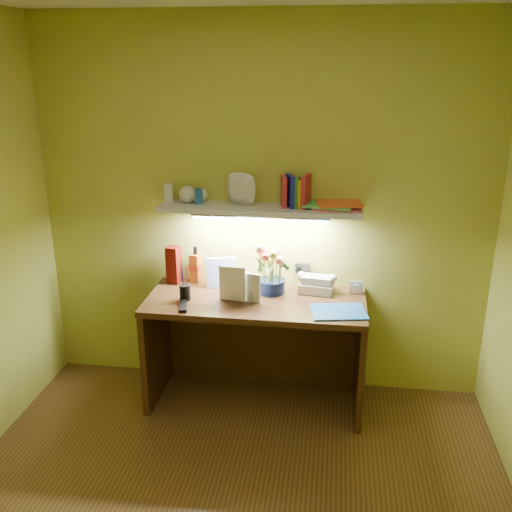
{
  "coord_description": "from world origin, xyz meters",
  "views": [
    {
      "loc": [
        0.47,
        -2.12,
        2.2
      ],
      "look_at": [
        -0.02,
        1.35,
        0.99
      ],
      "focal_mm": 40.0,
      "sensor_mm": 36.0,
      "label": 1
    }
  ],
  "objects": [
    {
      "name": "desk",
      "position": [
        0.0,
        1.2,
        0.38
      ],
      "size": [
        1.4,
        0.6,
        0.75
      ],
      "primitive_type": "cube",
      "color": "#3C1F10",
      "rests_on": "ground"
    },
    {
      "name": "flower_bouquet",
      "position": [
        0.09,
        1.33,
        0.91
      ],
      "size": [
        0.2,
        0.2,
        0.31
      ],
      "primitive_type": null,
      "rotation": [
        0.0,
        0.0,
        -0.05
      ],
      "color": "#081436",
      "rests_on": "desk"
    },
    {
      "name": "telephone",
      "position": [
        0.38,
        1.38,
        0.82
      ],
      "size": [
        0.24,
        0.19,
        0.13
      ],
      "primitive_type": null,
      "rotation": [
        0.0,
        0.0,
        -0.12
      ],
      "color": "beige",
      "rests_on": "desk"
    },
    {
      "name": "desk_clock",
      "position": [
        0.64,
        1.39,
        0.79
      ],
      "size": [
        0.09,
        0.05,
        0.08
      ],
      "primitive_type": "cube",
      "rotation": [
        0.0,
        0.0,
        -0.07
      ],
      "color": "#B4B4B9",
      "rests_on": "desk"
    },
    {
      "name": "whisky_bottle",
      "position": [
        -0.45,
        1.44,
        0.88
      ],
      "size": [
        0.09,
        0.09,
        0.26
      ],
      "primitive_type": null,
      "rotation": [
        0.0,
        0.0,
        -0.34
      ],
      "color": "#B05719",
      "rests_on": "desk"
    },
    {
      "name": "whisky_box",
      "position": [
        -0.59,
        1.41,
        0.88
      ],
      "size": [
        0.1,
        0.1,
        0.26
      ],
      "primitive_type": "cube",
      "rotation": [
        0.0,
        0.0,
        -0.19
      ],
      "color": "#570E08",
      "rests_on": "desk"
    },
    {
      "name": "pen_cup",
      "position": [
        -0.44,
        1.13,
        0.84
      ],
      "size": [
        0.08,
        0.08,
        0.17
      ],
      "primitive_type": "cylinder",
      "rotation": [
        0.0,
        0.0,
        0.07
      ],
      "color": "black",
      "rests_on": "desk"
    },
    {
      "name": "art_card",
      "position": [
        -0.26,
        1.39,
        0.85
      ],
      "size": [
        0.2,
        0.09,
        0.2
      ],
      "primitive_type": null,
      "rotation": [
        0.0,
        0.0,
        0.27
      ],
      "color": "white",
      "rests_on": "desk"
    },
    {
      "name": "tv_remote",
      "position": [
        -0.43,
        1.01,
        0.76
      ],
      "size": [
        0.08,
        0.17,
        0.02
      ],
      "primitive_type": "cube",
      "rotation": [
        0.0,
        0.0,
        0.24
      ],
      "color": "black",
      "rests_on": "desk"
    },
    {
      "name": "blue_folder",
      "position": [
        0.53,
        1.07,
        0.75
      ],
      "size": [
        0.36,
        0.29,
        0.01
      ],
      "primitive_type": "cube",
      "rotation": [
        0.0,
        0.0,
        0.18
      ],
      "color": "#1D5FB1",
      "rests_on": "desk"
    },
    {
      "name": "desk_book_a",
      "position": [
        -0.23,
        1.17,
        0.87
      ],
      "size": [
        0.17,
        0.05,
        0.23
      ],
      "primitive_type": "imported",
      "rotation": [
        0.0,
        0.0,
        -0.19
      ],
      "color": "white",
      "rests_on": "desk"
    },
    {
      "name": "desk_book_b",
      "position": [
        -0.09,
        1.18,
        0.85
      ],
      "size": [
        0.14,
        0.07,
        0.19
      ],
      "primitive_type": "imported",
      "rotation": [
        0.0,
        0.0,
        -0.38
      ],
      "color": "silver",
      "rests_on": "desk"
    },
    {
      "name": "wall_shelf",
      "position": [
        0.02,
        1.38,
        1.33
      ],
      "size": [
        1.31,
        0.31,
        0.24
      ],
      "color": "silver",
      "rests_on": "ground"
    }
  ]
}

